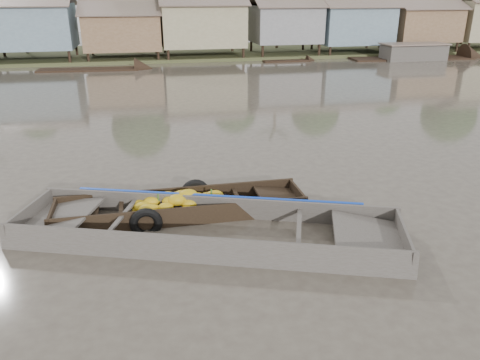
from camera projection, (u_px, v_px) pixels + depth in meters
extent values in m
plane|color=#4B4239|center=(258.00, 215.00, 11.53)|extent=(120.00, 120.00, 0.00)
cube|color=#384723|center=(170.00, 54.00, 41.49)|extent=(120.00, 12.00, 0.50)
cube|color=slate|center=(31.00, 26.00, 35.33)|extent=(6.20, 5.20, 3.20)
cube|color=brown|center=(122.00, 32.00, 36.78)|extent=(5.80, 4.60, 2.70)
cube|color=brown|center=(120.00, 8.00, 34.97)|extent=(6.20, 2.67, 1.14)
cube|color=brown|center=(121.00, 7.00, 37.23)|extent=(6.20, 2.67, 1.14)
cube|color=gray|center=(202.00, 25.00, 37.79)|extent=(6.50, 5.30, 3.30)
cube|color=gray|center=(285.00, 24.00, 39.13)|extent=(5.40, 4.70, 2.90)
cube|color=brown|center=(290.00, 0.00, 37.27)|extent=(5.80, 2.73, 1.17)
cube|color=brown|center=(281.00, 0.00, 39.57)|extent=(5.80, 2.73, 1.17)
cube|color=slate|center=(352.00, 24.00, 40.30)|extent=(6.00, 5.00, 3.10)
cube|color=brown|center=(361.00, 0.00, 38.33)|extent=(6.40, 2.90, 1.24)
cube|color=brown|center=(420.00, 24.00, 41.55)|extent=(5.70, 4.90, 2.80)
cube|color=brown|center=(431.00, 2.00, 39.65)|extent=(6.10, 2.85, 1.21)
cube|color=brown|center=(415.00, 2.00, 42.05)|extent=(6.10, 2.85, 1.21)
cylinder|color=#473323|center=(23.00, 26.00, 39.22)|extent=(0.28, 0.28, 4.90)
cylinder|color=#473323|center=(132.00, 17.00, 39.75)|extent=(0.28, 0.28, 6.30)
cylinder|color=#473323|center=(234.00, 21.00, 42.55)|extent=(0.28, 0.28, 5.25)
cylinder|color=#473323|center=(321.00, 19.00, 43.08)|extent=(0.28, 0.28, 5.60)
cylinder|color=#473323|center=(394.00, 23.00, 45.70)|extent=(0.28, 0.28, 4.55)
cylinder|color=#473323|center=(466.00, 11.00, 45.72)|extent=(0.28, 0.28, 6.65)
cylinder|color=#473323|center=(278.00, 5.00, 42.34)|extent=(0.24, 0.24, 8.00)
cube|color=black|center=(182.00, 216.00, 11.67)|extent=(6.01, 1.16, 0.08)
cube|color=black|center=(179.00, 197.00, 12.17)|extent=(6.14, 0.17, 0.57)
cube|color=black|center=(184.00, 219.00, 10.98)|extent=(6.14, 0.17, 0.57)
cube|color=black|center=(297.00, 197.00, 12.15)|extent=(0.06, 1.33, 0.54)
cube|color=black|center=(278.00, 196.00, 12.02)|extent=(1.05, 1.15, 0.20)
cube|color=black|center=(53.00, 218.00, 11.00)|extent=(0.06, 1.33, 0.54)
cube|color=black|center=(76.00, 214.00, 11.08)|extent=(1.05, 1.15, 0.20)
cube|color=black|center=(121.00, 208.00, 11.26)|extent=(0.10, 1.28, 0.05)
cube|color=black|center=(238.00, 198.00, 11.81)|extent=(0.10, 1.28, 0.05)
ellipsoid|color=gold|center=(188.00, 195.00, 11.45)|extent=(0.50, 0.35, 0.31)
ellipsoid|color=gold|center=(152.00, 214.00, 11.13)|extent=(0.48, 0.33, 0.29)
ellipsoid|color=gold|center=(214.00, 196.00, 11.90)|extent=(0.48, 0.33, 0.30)
ellipsoid|color=gold|center=(197.00, 198.00, 11.51)|extent=(0.45, 0.31, 0.28)
ellipsoid|color=gold|center=(215.00, 202.00, 11.54)|extent=(0.45, 0.31, 0.28)
ellipsoid|color=gold|center=(140.00, 211.00, 11.33)|extent=(0.38, 0.26, 0.23)
ellipsoid|color=gold|center=(191.00, 196.00, 11.92)|extent=(0.42, 0.29, 0.26)
ellipsoid|color=gold|center=(207.00, 197.00, 11.95)|extent=(0.43, 0.30, 0.26)
ellipsoid|color=gold|center=(173.00, 198.00, 11.73)|extent=(0.40, 0.28, 0.25)
ellipsoid|color=gold|center=(150.00, 214.00, 11.12)|extent=(0.48, 0.34, 0.30)
ellipsoid|color=gold|center=(184.00, 200.00, 11.40)|extent=(0.44, 0.31, 0.27)
ellipsoid|color=gold|center=(171.00, 201.00, 11.37)|extent=(0.46, 0.32, 0.28)
ellipsoid|color=gold|center=(170.00, 198.00, 11.58)|extent=(0.43, 0.30, 0.27)
ellipsoid|color=gold|center=(225.00, 209.00, 11.42)|extent=(0.41, 0.28, 0.25)
ellipsoid|color=gold|center=(187.00, 211.00, 11.24)|extent=(0.40, 0.28, 0.24)
ellipsoid|color=gold|center=(167.00, 196.00, 11.73)|extent=(0.39, 0.27, 0.24)
ellipsoid|color=gold|center=(178.00, 197.00, 11.60)|extent=(0.47, 0.32, 0.29)
ellipsoid|color=gold|center=(177.00, 200.00, 11.30)|extent=(0.47, 0.32, 0.29)
ellipsoid|color=gold|center=(152.00, 210.00, 11.20)|extent=(0.44, 0.30, 0.27)
ellipsoid|color=gold|center=(166.00, 207.00, 11.17)|extent=(0.38, 0.26, 0.23)
ellipsoid|color=gold|center=(142.00, 217.00, 11.07)|extent=(0.39, 0.27, 0.24)
ellipsoid|color=gold|center=(152.00, 201.00, 11.43)|extent=(0.42, 0.29, 0.26)
ellipsoid|color=gold|center=(202.00, 199.00, 11.42)|extent=(0.39, 0.27, 0.24)
ellipsoid|color=gold|center=(143.00, 207.00, 11.32)|extent=(0.49, 0.34, 0.30)
ellipsoid|color=gold|center=(182.00, 195.00, 11.56)|extent=(0.38, 0.26, 0.23)
ellipsoid|color=gold|center=(173.00, 198.00, 11.66)|extent=(0.44, 0.30, 0.27)
ellipsoid|color=gold|center=(148.00, 210.00, 11.19)|extent=(0.49, 0.34, 0.30)
ellipsoid|color=gold|center=(190.00, 203.00, 11.37)|extent=(0.43, 0.30, 0.26)
ellipsoid|color=gold|center=(192.00, 196.00, 11.97)|extent=(0.41, 0.28, 0.25)
ellipsoid|color=gold|center=(140.00, 205.00, 11.48)|extent=(0.45, 0.31, 0.28)
cylinder|color=#3F6626|center=(158.00, 197.00, 11.35)|extent=(0.04, 0.04, 0.20)
cylinder|color=#3F6626|center=(190.00, 195.00, 11.50)|extent=(0.04, 0.04, 0.20)
cylinder|color=#3F6626|center=(211.00, 193.00, 11.60)|extent=(0.04, 0.04, 0.20)
torus|color=black|center=(195.00, 193.00, 12.32)|extent=(0.79, 0.20, 0.79)
torus|color=black|center=(146.00, 223.00, 10.73)|extent=(0.76, 0.20, 0.76)
cube|color=#443F39|center=(208.00, 241.00, 10.51)|extent=(8.53, 4.51, 0.08)
cube|color=#443F39|center=(216.00, 209.00, 11.34)|extent=(8.16, 3.03, 0.69)
cube|color=#443F39|center=(198.00, 253.00, 9.45)|extent=(8.16, 3.03, 0.69)
cube|color=#443F39|center=(403.00, 241.00, 9.87)|extent=(0.76, 2.00, 0.65)
cube|color=#443F39|center=(368.00, 236.00, 9.93)|extent=(1.98, 2.19, 0.26)
cube|color=#443F39|center=(31.00, 217.00, 10.92)|extent=(0.76, 2.00, 0.65)
cube|color=#443F39|center=(60.00, 216.00, 10.80)|extent=(1.98, 2.19, 0.26)
cube|color=#443F39|center=(121.00, 218.00, 10.60)|extent=(0.77, 1.93, 0.05)
cube|color=#443F39|center=(299.00, 229.00, 10.09)|extent=(0.77, 1.93, 0.05)
cube|color=#665E54|center=(208.00, 239.00, 10.49)|extent=(6.58, 3.68, 0.02)
cube|color=#1139AF|center=(217.00, 198.00, 11.31)|extent=(6.58, 2.41, 0.17)
torus|color=olive|center=(370.00, 256.00, 9.73)|extent=(0.48, 0.48, 0.07)
torus|color=olive|center=(370.00, 255.00, 9.71)|extent=(0.39, 0.39, 0.07)
cube|color=black|center=(89.00, 71.00, 32.78)|extent=(6.99, 1.94, 0.35)
cube|color=black|center=(286.00, 62.00, 36.80)|extent=(3.72, 0.87, 0.35)
cube|color=black|center=(411.00, 60.00, 38.26)|extent=(10.10, 2.85, 0.35)
cube|color=black|center=(413.00, 53.00, 37.60)|extent=(5.00, 2.00, 1.20)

